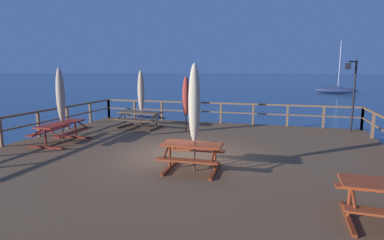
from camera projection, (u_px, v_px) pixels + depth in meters
name	position (u px, v px, depth m)	size (l,w,h in m)	color
ground_plane	(184.00, 176.00, 10.28)	(600.00, 600.00, 0.00)	navy
wooden_deck	(184.00, 165.00, 10.22)	(13.58, 12.97, 0.73)	brown
railing_waterside_far	(221.00, 109.00, 16.04)	(13.38, 0.10, 1.09)	brown
railing_side_left	(20.00, 123.00, 11.89)	(0.10, 12.77, 1.09)	brown
picnic_table_mid_right	(140.00, 116.00, 14.82)	(2.21, 1.57, 0.78)	brown
picnic_table_mid_left	(192.00, 151.00, 8.46)	(1.70, 1.47, 0.78)	#993819
picnic_table_back_left	(61.00, 128.00, 11.73)	(1.49, 2.18, 0.78)	maroon
patio_umbrella_tall_mid_right	(141.00, 92.00, 14.68)	(0.32, 0.32, 2.74)	#4C3828
patio_umbrella_tall_front	(186.00, 97.00, 13.60)	(0.32, 0.32, 2.50)	#4C3828
patio_umbrella_short_mid	(194.00, 104.00, 8.20)	(0.32, 0.32, 2.94)	#4C3828
patio_umbrella_tall_back_right	(61.00, 95.00, 11.57)	(0.32, 0.32, 2.85)	#4C3828
lamp_post_hooked	(352.00, 85.00, 13.51)	(0.53, 0.53, 3.20)	black
sailboat_distant	(335.00, 90.00, 46.58)	(6.16, 2.41, 7.72)	navy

